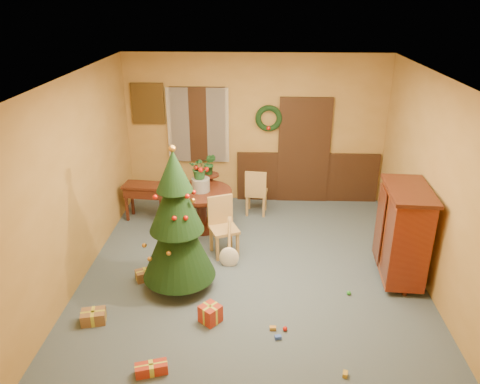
# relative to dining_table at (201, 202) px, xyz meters

# --- Properties ---
(room_envelope) EXTENTS (5.50, 5.50, 5.50)m
(room_envelope) POSITION_rel_dining_table_xyz_m (1.12, 1.33, 0.60)
(room_envelope) COLOR #36464E
(room_envelope) RESTS_ON ground
(dining_table) EXTENTS (1.07, 1.07, 0.74)m
(dining_table) POSITION_rel_dining_table_xyz_m (0.00, 0.00, 0.00)
(dining_table) COLOR black
(dining_table) RESTS_ON floor
(urn) EXTENTS (0.31, 0.31, 0.23)m
(urn) POSITION_rel_dining_table_xyz_m (-0.00, 0.00, 0.34)
(urn) COLOR slate
(urn) RESTS_ON dining_table
(centerpiece_plant) EXTENTS (0.35, 0.31, 0.39)m
(centerpiece_plant) POSITION_rel_dining_table_xyz_m (-0.00, 0.00, 0.65)
(centerpiece_plant) COLOR #1E4C23
(centerpiece_plant) RESTS_ON urn
(chair_near) EXTENTS (0.54, 0.54, 0.95)m
(chair_near) POSITION_rel_dining_table_xyz_m (0.43, -0.78, -0.01)
(chair_near) COLOR olive
(chair_near) RESTS_ON floor
(chair_far) EXTENTS (0.43, 0.43, 0.90)m
(chair_far) POSITION_rel_dining_table_xyz_m (0.95, 0.63, -0.03)
(chair_far) COLOR olive
(chair_far) RESTS_ON floor
(guitar) EXTENTS (0.38, 0.51, 0.71)m
(guitar) POSITION_rel_dining_table_xyz_m (0.56, -1.20, -0.16)
(guitar) COLOR white
(guitar) RESTS_ON floor
(plant_stand) EXTENTS (0.33, 0.33, 0.84)m
(plant_stand) POSITION_rel_dining_table_xyz_m (0.11, 0.54, 0.01)
(plant_stand) COLOR black
(plant_stand) RESTS_ON floor
(stand_plant) EXTENTS (0.25, 0.22, 0.40)m
(stand_plant) POSITION_rel_dining_table_xyz_m (0.11, 0.54, 0.52)
(stand_plant) COLOR #19471E
(stand_plant) RESTS_ON plant_stand
(christmas_tree) EXTENTS (1.03, 1.03, 2.12)m
(christmas_tree) POSITION_rel_dining_table_xyz_m (-0.11, -1.77, 0.49)
(christmas_tree) COLOR #382111
(christmas_tree) RESTS_ON floor
(writing_desk) EXTENTS (0.81, 0.47, 0.69)m
(writing_desk) POSITION_rel_dining_table_xyz_m (-1.07, 0.37, 0.00)
(writing_desk) COLOR black
(writing_desk) RESTS_ON floor
(sideboard) EXTENTS (0.66, 1.15, 1.43)m
(sideboard) POSITION_rel_dining_table_xyz_m (3.07, -1.41, 0.25)
(sideboard) COLOR #4F0E09
(sideboard) RESTS_ON floor
(gift_a) EXTENTS (0.34, 0.28, 0.16)m
(gift_a) POSITION_rel_dining_table_xyz_m (-1.09, -2.62, -0.44)
(gift_a) COLOR brown
(gift_a) RESTS_ON floor
(gift_b) EXTENTS (0.33, 0.33, 0.24)m
(gift_b) POSITION_rel_dining_table_xyz_m (0.40, -2.54, -0.40)
(gift_b) COLOR #AB2C16
(gift_b) RESTS_ON floor
(gift_c) EXTENTS (0.33, 0.29, 0.15)m
(gift_c) POSITION_rel_dining_table_xyz_m (-0.65, -1.63, -0.44)
(gift_c) COLOR brown
(gift_c) RESTS_ON floor
(gift_d) EXTENTS (0.38, 0.25, 0.13)m
(gift_d) POSITION_rel_dining_table_xyz_m (-0.16, -3.46, -0.45)
(gift_d) COLOR #AB2C16
(gift_d) RESTS_ON floor
(toy_a) EXTENTS (0.09, 0.07, 0.05)m
(toy_a) POSITION_rel_dining_table_xyz_m (1.26, -2.85, -0.49)
(toy_a) COLOR #2948B4
(toy_a) RESTS_ON floor
(toy_b) EXTENTS (0.06, 0.06, 0.06)m
(toy_b) POSITION_rel_dining_table_xyz_m (2.28, -1.89, -0.49)
(toy_b) COLOR green
(toy_b) RESTS_ON floor
(toy_c) EXTENTS (0.07, 0.09, 0.05)m
(toy_c) POSITION_rel_dining_table_xyz_m (1.99, -3.41, -0.49)
(toy_c) COLOR #B78C22
(toy_c) RESTS_ON floor
(toy_d) EXTENTS (0.06, 0.06, 0.06)m
(toy_d) POSITION_rel_dining_table_xyz_m (1.36, -2.69, -0.49)
(toy_d) COLOR red
(toy_d) RESTS_ON floor
(toy_e) EXTENTS (0.08, 0.05, 0.05)m
(toy_e) POSITION_rel_dining_table_xyz_m (1.20, -2.68, -0.49)
(toy_e) COLOR #CA872F
(toy_e) RESTS_ON floor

